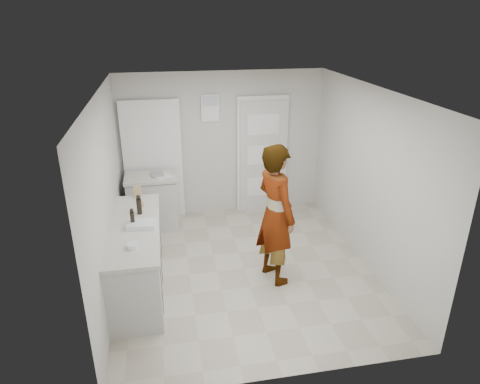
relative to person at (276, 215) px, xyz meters
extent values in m
plane|color=#A79D8C|center=(-0.36, 0.27, -0.95)|extent=(4.00, 4.00, 0.00)
plane|color=beige|center=(-0.36, 2.27, 0.30)|extent=(3.50, 0.00, 3.50)
plane|color=beige|center=(-0.36, -1.73, 0.30)|extent=(3.50, 0.00, 3.50)
plane|color=beige|center=(-2.11, 0.27, 0.30)|extent=(0.00, 4.00, 4.00)
plane|color=beige|center=(1.39, 0.27, 0.30)|extent=(0.00, 4.00, 4.00)
plane|color=silver|center=(-0.36, 0.27, 1.55)|extent=(4.00, 4.00, 0.00)
cube|color=silver|center=(0.34, 2.20, 0.05)|extent=(0.80, 0.05, 2.00)
cube|color=white|center=(0.34, 2.23, 0.08)|extent=(0.90, 0.04, 2.10)
sphere|color=tan|center=(0.67, 2.15, 0.00)|extent=(0.07, 0.07, 0.07)
cube|color=white|center=(-0.56, 2.24, 0.95)|extent=(0.30, 0.02, 0.45)
cube|color=black|center=(-1.56, 2.24, 0.07)|extent=(0.90, 0.05, 2.04)
cube|color=white|center=(-1.56, 2.21, 0.08)|extent=(0.98, 0.02, 2.10)
cube|color=beige|center=(-1.81, 0.07, -0.52)|extent=(0.60, 1.90, 0.86)
cube|color=black|center=(-1.81, 0.07, -0.91)|extent=(0.56, 1.86, 0.08)
cube|color=beige|center=(-1.81, 0.07, -0.05)|extent=(0.64, 1.96, 0.05)
cube|color=beige|center=(-1.61, 1.82, -0.52)|extent=(0.80, 0.55, 0.86)
cube|color=black|center=(-1.61, 1.82, -0.91)|extent=(0.75, 0.54, 0.08)
cube|color=beige|center=(-1.61, 1.82, -0.05)|extent=(0.84, 0.61, 0.05)
imported|color=silver|center=(0.00, 0.00, 0.00)|extent=(0.66, 0.81, 1.90)
cube|color=tan|center=(-1.78, 0.97, 0.06)|extent=(0.10, 0.05, 0.17)
cylinder|color=tan|center=(-1.71, 0.64, 0.01)|extent=(0.05, 0.05, 0.08)
cylinder|color=black|center=(-1.74, 0.41, 0.08)|extent=(0.07, 0.07, 0.21)
sphere|color=black|center=(-1.74, 0.41, 0.21)|extent=(0.06, 0.06, 0.06)
cylinder|color=black|center=(-1.81, 0.06, 0.07)|extent=(0.05, 0.05, 0.20)
sphere|color=black|center=(-1.81, 0.06, 0.19)|extent=(0.05, 0.05, 0.05)
cube|color=silver|center=(-1.70, 0.03, 0.00)|extent=(0.37, 0.28, 0.06)
cube|color=silver|center=(-1.70, 0.03, 0.00)|extent=(0.33, 0.24, 0.05)
cylinder|color=silver|center=(-1.79, -0.48, 0.00)|extent=(0.14, 0.14, 0.05)
sphere|color=white|center=(-1.81, -0.49, 0.00)|extent=(0.05, 0.05, 0.05)
sphere|color=white|center=(-1.77, -0.47, 0.00)|extent=(0.05, 0.05, 0.05)
cube|color=white|center=(-1.44, 1.80, -0.02)|extent=(0.36, 0.39, 0.01)
camera|label=1|loc=(-1.37, -4.82, 2.43)|focal=32.00mm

